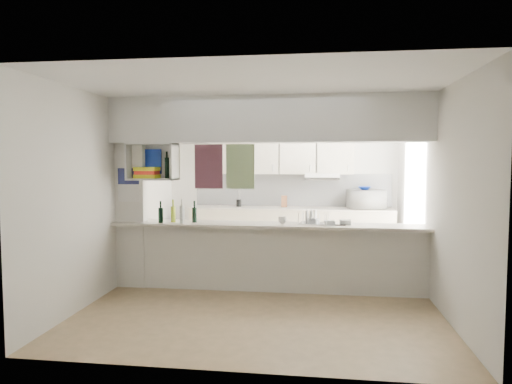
% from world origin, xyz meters
% --- Properties ---
extents(floor, '(4.80, 4.80, 0.00)m').
position_xyz_m(floor, '(0.00, 0.00, 0.00)').
color(floor, '#8B7550').
rests_on(floor, ground).
extents(ceiling, '(4.80, 4.80, 0.00)m').
position_xyz_m(ceiling, '(0.00, 0.00, 2.60)').
color(ceiling, white).
rests_on(ceiling, wall_back).
extents(wall_back, '(4.20, 0.00, 4.20)m').
position_xyz_m(wall_back, '(0.00, 2.40, 1.30)').
color(wall_back, silver).
rests_on(wall_back, floor).
extents(wall_left, '(0.00, 4.80, 4.80)m').
position_xyz_m(wall_left, '(-2.10, 0.00, 1.30)').
color(wall_left, silver).
rests_on(wall_left, floor).
extents(wall_right, '(0.00, 4.80, 4.80)m').
position_xyz_m(wall_right, '(2.10, 0.00, 1.30)').
color(wall_right, silver).
rests_on(wall_right, floor).
extents(servery_partition, '(4.20, 0.50, 2.60)m').
position_xyz_m(servery_partition, '(-0.17, 0.00, 1.66)').
color(servery_partition, silver).
rests_on(servery_partition, floor).
extents(cubby_shelf, '(0.65, 0.35, 0.50)m').
position_xyz_m(cubby_shelf, '(-1.57, -0.06, 1.71)').
color(cubby_shelf, white).
rests_on(cubby_shelf, bulkhead).
extents(kitchen_run, '(3.60, 0.63, 2.24)m').
position_xyz_m(kitchen_run, '(0.16, 2.14, 0.83)').
color(kitchen_run, beige).
rests_on(kitchen_run, floor).
extents(microwave, '(0.67, 0.51, 0.33)m').
position_xyz_m(microwave, '(1.52, 2.07, 1.09)').
color(microwave, white).
rests_on(microwave, bench_top).
extents(bowl, '(0.23, 0.23, 0.06)m').
position_xyz_m(bowl, '(1.49, 2.10, 1.28)').
color(bowl, navy).
rests_on(bowl, microwave).
extents(dish_rack, '(0.42, 0.34, 0.21)m').
position_xyz_m(dish_rack, '(0.62, 0.03, 1.00)').
color(dish_rack, silver).
rests_on(dish_rack, breakfast_bar).
extents(cup, '(0.14, 0.14, 0.09)m').
position_xyz_m(cup, '(0.21, -0.07, 0.98)').
color(cup, white).
rests_on(cup, dish_rack).
extents(wine_bottles, '(0.52, 0.15, 0.33)m').
position_xyz_m(wine_bottles, '(-1.22, -0.07, 1.04)').
color(wine_bottles, black).
rests_on(wine_bottles, breakfast_bar).
extents(plastic_tubs, '(0.57, 0.23, 0.07)m').
position_xyz_m(plastic_tubs, '(0.79, -0.00, 0.95)').
color(plastic_tubs, silver).
rests_on(plastic_tubs, breakfast_bar).
extents(utensil_jar, '(0.09, 0.09, 0.13)m').
position_xyz_m(utensil_jar, '(-0.75, 2.15, 0.99)').
color(utensil_jar, black).
rests_on(utensil_jar, bench_top).
extents(knife_block, '(0.11, 0.09, 0.21)m').
position_xyz_m(knife_block, '(0.08, 2.18, 1.02)').
color(knife_block, brown).
rests_on(knife_block, bench_top).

